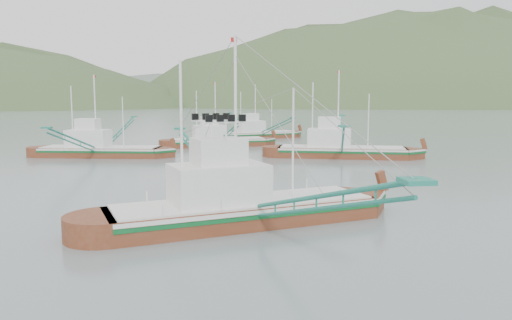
{
  "coord_description": "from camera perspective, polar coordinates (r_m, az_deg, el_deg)",
  "views": [
    {
      "loc": [
        -4.67,
        -29.83,
        7.79
      ],
      "look_at": [
        0.0,
        6.0,
        3.2
      ],
      "focal_mm": 35.0,
      "sensor_mm": 36.0,
      "label": 1
    }
  ],
  "objects": [
    {
      "name": "ground",
      "position": [
        31.18,
        1.44,
        -7.23
      ],
      "size": [
        1200.0,
        1200.0,
        0.0
      ],
      "primitive_type": "plane",
      "color": "slate",
      "rests_on": "ground"
    },
    {
      "name": "main_boat",
      "position": [
        30.58,
        -1.63,
        -3.02
      ],
      "size": [
        17.28,
        29.59,
        12.25
      ],
      "rotation": [
        0.0,
        0.0,
        0.28
      ],
      "color": "#602A14",
      "rests_on": "ground"
    },
    {
      "name": "bg_boat_far",
      "position": [
        79.11,
        -4.43,
        2.82
      ],
      "size": [
        15.22,
        26.66,
        10.86
      ],
      "rotation": [
        0.0,
        0.0,
        0.15
      ],
      "color": "#602A14",
      "rests_on": "ground"
    },
    {
      "name": "bg_boat_left",
      "position": [
        68.19,
        -17.5,
        2.02
      ],
      "size": [
        16.09,
        27.91,
        11.42
      ],
      "rotation": [
        0.0,
        0.0,
        -0.2
      ],
      "color": "#602A14",
      "rests_on": "ground"
    },
    {
      "name": "bg_boat_right",
      "position": [
        65.19,
        9.66,
        2.28
      ],
      "size": [
        16.92,
        28.93,
        11.99
      ],
      "rotation": [
        0.0,
        0.0,
        -0.29
      ],
      "color": "#602A14",
      "rests_on": "ground"
    },
    {
      "name": "bg_boat_extra",
      "position": [
        93.9,
        0.11,
        3.76
      ],
      "size": [
        15.3,
        26.09,
        10.86
      ],
      "rotation": [
        0.0,
        0.0,
        0.31
      ],
      "color": "#602A14",
      "rests_on": "ground"
    },
    {
      "name": "headland_right",
      "position": [
        520.93,
        20.71,
        5.91
      ],
      "size": [
        684.0,
        432.0,
        306.0
      ],
      "primitive_type": "ellipsoid",
      "color": "#3A522A",
      "rests_on": "ground"
    },
    {
      "name": "ridge_distant",
      "position": [
        590.9,
        -4.08,
        6.46
      ],
      "size": [
        960.0,
        400.0,
        240.0
      ],
      "primitive_type": "ellipsoid",
      "color": "slate",
      "rests_on": "ground"
    }
  ]
}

